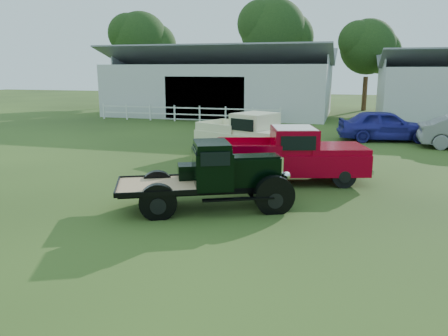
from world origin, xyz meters
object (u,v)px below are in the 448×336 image
(vintage_flatbed, at_px, (209,175))
(white_pickup, at_px, (253,136))
(red_pickup, at_px, (290,154))
(misc_car_blue, at_px, (385,125))

(vintage_flatbed, height_order, white_pickup, white_pickup)
(red_pickup, xyz_separation_m, white_pickup, (-2.09, 3.55, 0.02))
(white_pickup, bearing_deg, red_pickup, -34.96)
(misc_car_blue, bearing_deg, vintage_flatbed, 147.16)
(vintage_flatbed, bearing_deg, white_pickup, 67.51)
(white_pickup, bearing_deg, misc_car_blue, 73.54)
(white_pickup, xyz_separation_m, misc_car_blue, (5.92, 6.82, -0.14))
(red_pickup, height_order, misc_car_blue, red_pickup)
(red_pickup, bearing_deg, misc_car_blue, 53.20)
(vintage_flatbed, distance_m, red_pickup, 4.05)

